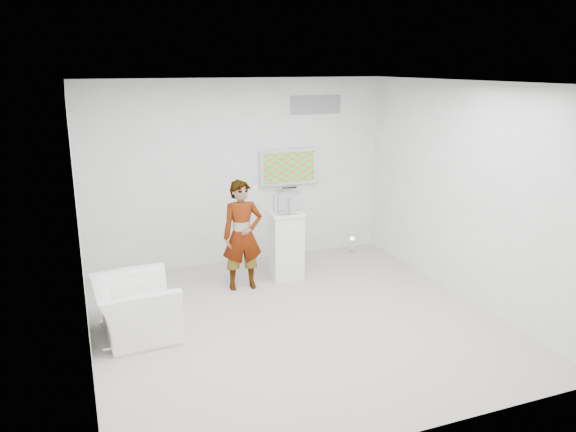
% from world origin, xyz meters
% --- Properties ---
extents(room, '(5.01, 5.01, 3.00)m').
position_xyz_m(room, '(0.00, 0.00, 1.50)').
color(room, '#AAA69C').
rests_on(room, ground).
extents(tv, '(1.00, 0.08, 0.60)m').
position_xyz_m(tv, '(0.85, 2.45, 1.55)').
color(tv, silver).
rests_on(tv, room).
extents(logo_decal, '(0.90, 0.02, 0.30)m').
position_xyz_m(logo_decal, '(1.35, 2.49, 2.55)').
color(logo_decal, gray).
rests_on(logo_decal, room).
extents(person, '(0.61, 0.42, 1.62)m').
position_xyz_m(person, '(-0.30, 1.33, 0.81)').
color(person, white).
rests_on(person, room).
extents(armchair, '(0.99, 1.12, 0.70)m').
position_xyz_m(armchair, '(-1.95, 0.36, 0.35)').
color(armchair, white).
rests_on(armchair, room).
extents(pedestal, '(0.55, 0.55, 1.04)m').
position_xyz_m(pedestal, '(0.44, 1.49, 0.52)').
color(pedestal, white).
rests_on(pedestal, room).
extents(floor_uplight, '(0.19, 0.19, 0.29)m').
position_xyz_m(floor_uplight, '(1.92, 2.13, 0.14)').
color(floor_uplight, white).
rests_on(floor_uplight, room).
extents(vitrine, '(0.35, 0.35, 0.33)m').
position_xyz_m(vitrine, '(0.44, 1.49, 1.20)').
color(vitrine, white).
rests_on(vitrine, pedestal).
extents(console, '(0.13, 0.18, 0.24)m').
position_xyz_m(console, '(0.44, 1.49, 1.16)').
color(console, white).
rests_on(console, pedestal).
extents(wii_remote, '(0.06, 0.13, 0.03)m').
position_xyz_m(wii_remote, '(-0.05, 1.46, 1.46)').
color(wii_remote, white).
rests_on(wii_remote, person).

